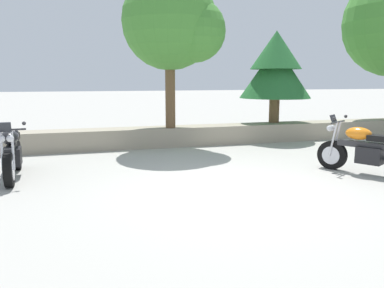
% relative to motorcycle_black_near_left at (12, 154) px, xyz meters
% --- Properties ---
extents(ground_plane, '(120.00, 120.00, 0.00)m').
position_rel_motorcycle_black_near_left_xyz_m(ground_plane, '(3.85, -2.05, -0.49)').
color(ground_plane, '#A3A099').
extents(stone_wall, '(36.00, 0.80, 0.55)m').
position_rel_motorcycle_black_near_left_xyz_m(stone_wall, '(3.85, 2.75, -0.21)').
color(stone_wall, gray).
rests_on(stone_wall, ground).
extents(motorcycle_black_near_left, '(0.67, 2.07, 1.18)m').
position_rel_motorcycle_black_near_left_xyz_m(motorcycle_black_near_left, '(0.00, 0.00, 0.00)').
color(motorcycle_black_near_left, black).
rests_on(motorcycle_black_near_left, ground).
extents(motorcycle_orange_centre, '(1.21, 1.86, 1.18)m').
position_rel_motorcycle_black_near_left_xyz_m(motorcycle_orange_centre, '(6.85, -1.73, 0.00)').
color(motorcycle_orange_centre, black).
rests_on(motorcycle_orange_centre, ground).
extents(leafy_tree_far_left, '(2.76, 2.63, 4.25)m').
position_rel_motorcycle_black_near_left_xyz_m(leafy_tree_far_left, '(3.92, 2.50, 2.93)').
color(leafy_tree_far_left, brown).
rests_on(leafy_tree_far_left, stone_wall).
extents(pine_tree_mid_left, '(2.25, 2.25, 2.88)m').
position_rel_motorcycle_black_near_left_xyz_m(pine_tree_mid_left, '(7.32, 3.01, 1.84)').
color(pine_tree_mid_left, brown).
rests_on(pine_tree_mid_left, stone_wall).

